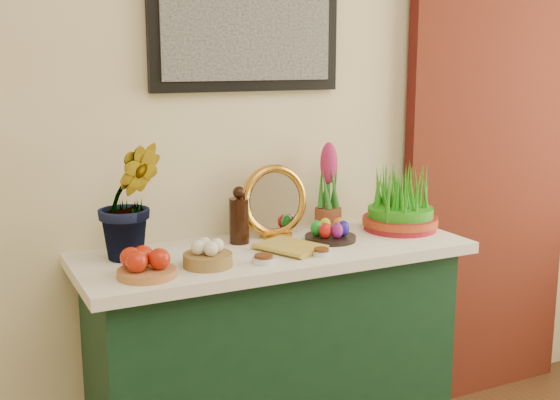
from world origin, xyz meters
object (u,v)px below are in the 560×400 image
object	(u,v)px
hyacinth_green	(129,182)
book	(275,251)
sideboard	(274,368)
wheatgrass_sabzeh	(401,203)
mirror	(274,202)

from	to	relation	value
hyacinth_green	book	distance (m)	0.54
sideboard	wheatgrass_sabzeh	bearing A→B (deg)	1.46
hyacinth_green	mirror	distance (m)	0.57
wheatgrass_sabzeh	book	bearing A→B (deg)	-169.27
book	wheatgrass_sabzeh	world-z (taller)	wheatgrass_sabzeh
sideboard	wheatgrass_sabzeh	distance (m)	0.80
wheatgrass_sabzeh	sideboard	bearing A→B (deg)	-178.54
mirror	book	distance (m)	0.29
mirror	wheatgrass_sabzeh	world-z (taller)	mirror
sideboard	book	world-z (taller)	book
sideboard	hyacinth_green	distance (m)	0.88
sideboard	book	bearing A→B (deg)	-113.54
hyacinth_green	book	bearing A→B (deg)	-18.96
hyacinth_green	book	size ratio (longest dim) A/B	2.40
mirror	wheatgrass_sabzeh	size ratio (longest dim) A/B	0.94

